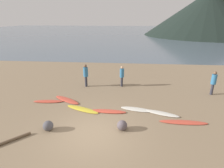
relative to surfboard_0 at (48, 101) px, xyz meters
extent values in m
cube|color=#8C7559|center=(3.58, 6.82, -0.14)|extent=(120.00, 120.00, 0.20)
cube|color=slate|center=(3.58, 61.23, -0.04)|extent=(140.00, 100.00, 0.01)
cone|color=black|center=(27.98, 49.40, 6.18)|extent=(35.82, 35.82, 12.44)
ellipsoid|color=#D84C38|center=(0.00, 0.00, 0.00)|extent=(1.99, 0.62, 0.08)
ellipsoid|color=#D84C38|center=(1.15, 0.32, 0.01)|extent=(2.13, 1.58, 0.10)
ellipsoid|color=yellow|center=(2.51, -0.88, 0.00)|extent=(2.27, 1.30, 0.08)
ellipsoid|color=#D84C38|center=(4.11, -1.01, 0.00)|extent=(2.13, 0.54, 0.09)
ellipsoid|color=silver|center=(5.79, -0.60, 0.00)|extent=(2.01, 0.88, 0.07)
ellipsoid|color=silver|center=(7.22, -0.99, 0.01)|extent=(2.03, 1.11, 0.10)
ellipsoid|color=#D84C38|center=(8.22, -1.84, 0.00)|extent=(2.52, 0.47, 0.07)
cylinder|color=#2D2D38|center=(11.27, 2.25, 0.36)|extent=(0.19, 0.19, 0.81)
cylinder|color=teal|center=(11.27, 2.25, 1.12)|extent=(0.35, 0.35, 0.70)
sphere|color=brown|center=(11.27, 2.25, 1.59)|extent=(0.23, 0.23, 0.23)
cylinder|color=#2D2D38|center=(1.87, 3.07, 0.38)|extent=(0.20, 0.20, 0.85)
cylinder|color=teal|center=(1.87, 3.07, 1.18)|extent=(0.37, 0.37, 0.74)
sphere|color=brown|center=(1.87, 3.07, 1.66)|extent=(0.24, 0.24, 0.24)
cylinder|color=#2D2D38|center=(4.73, 3.36, 0.35)|extent=(0.19, 0.19, 0.78)
cylinder|color=teal|center=(4.73, 3.36, 1.08)|extent=(0.34, 0.34, 0.68)
sphere|color=tan|center=(4.73, 3.36, 1.53)|extent=(0.22, 0.22, 0.22)
cylinder|color=brown|center=(-0.07, -4.21, 0.03)|extent=(1.46, 1.47, 0.13)
sphere|color=#564C51|center=(4.99, -2.77, 0.21)|extent=(0.51, 0.51, 0.51)
sphere|color=#4E4C51|center=(1.35, -3.13, 0.21)|extent=(0.51, 0.51, 0.51)
camera|label=1|loc=(5.18, -10.59, 5.26)|focal=29.43mm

